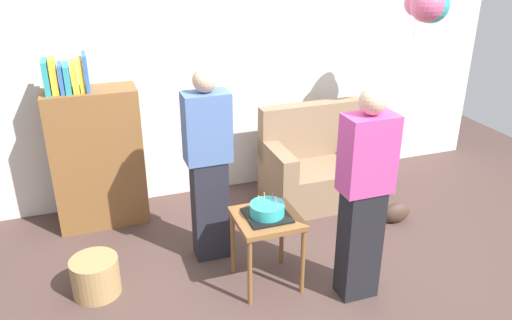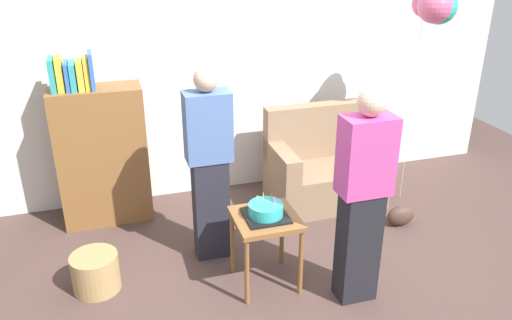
# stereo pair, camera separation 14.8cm
# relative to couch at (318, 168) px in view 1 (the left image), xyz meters

# --- Properties ---
(ground_plane) EXTENTS (8.00, 8.00, 0.00)m
(ground_plane) POSITION_rel_couch_xyz_m (-0.77, -1.44, -0.34)
(ground_plane) COLOR #4C3833
(wall_back) EXTENTS (6.00, 0.10, 2.70)m
(wall_back) POSITION_rel_couch_xyz_m (-0.77, 0.61, 1.01)
(wall_back) COLOR silver
(wall_back) RESTS_ON ground_plane
(couch) EXTENTS (1.10, 0.70, 0.96)m
(couch) POSITION_rel_couch_xyz_m (0.00, 0.00, 0.00)
(couch) COLOR #8C7054
(couch) RESTS_ON ground_plane
(bookshelf) EXTENTS (0.80, 0.36, 1.61)m
(bookshelf) POSITION_rel_couch_xyz_m (-2.13, 0.24, 0.35)
(bookshelf) COLOR brown
(bookshelf) RESTS_ON ground_plane
(side_table) EXTENTS (0.48, 0.48, 0.59)m
(side_table) POSITION_rel_couch_xyz_m (-0.99, -1.15, 0.16)
(side_table) COLOR brown
(side_table) RESTS_ON ground_plane
(birthday_cake) EXTENTS (0.32, 0.32, 0.17)m
(birthday_cake) POSITION_rel_couch_xyz_m (-0.99, -1.15, 0.30)
(birthday_cake) COLOR black
(birthday_cake) RESTS_ON side_table
(person_blowing_candles) EXTENTS (0.36, 0.22, 1.63)m
(person_blowing_candles) POSITION_rel_couch_xyz_m (-1.30, -0.64, 0.49)
(person_blowing_candles) COLOR #23232D
(person_blowing_candles) RESTS_ON ground_plane
(person_holding_cake) EXTENTS (0.36, 0.22, 1.63)m
(person_holding_cake) POSITION_rel_couch_xyz_m (-0.39, -1.51, 0.49)
(person_holding_cake) COLOR black
(person_holding_cake) RESTS_ON ground_plane
(wicker_basket) EXTENTS (0.36, 0.36, 0.30)m
(wicker_basket) POSITION_rel_couch_xyz_m (-2.26, -0.85, -0.19)
(wicker_basket) COLOR #A88451
(wicker_basket) RESTS_ON ground_plane
(handbag) EXTENTS (0.28, 0.14, 0.20)m
(handbag) POSITION_rel_couch_xyz_m (0.49, -0.71, -0.24)
(handbag) COLOR #473328
(handbag) RESTS_ON ground_plane
(balloon_bunch) EXTENTS (0.40, 0.42, 2.10)m
(balloon_bunch) POSITION_rel_couch_xyz_m (0.87, -0.27, 1.60)
(balloon_bunch) COLOR silver
(balloon_bunch) RESTS_ON ground_plane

